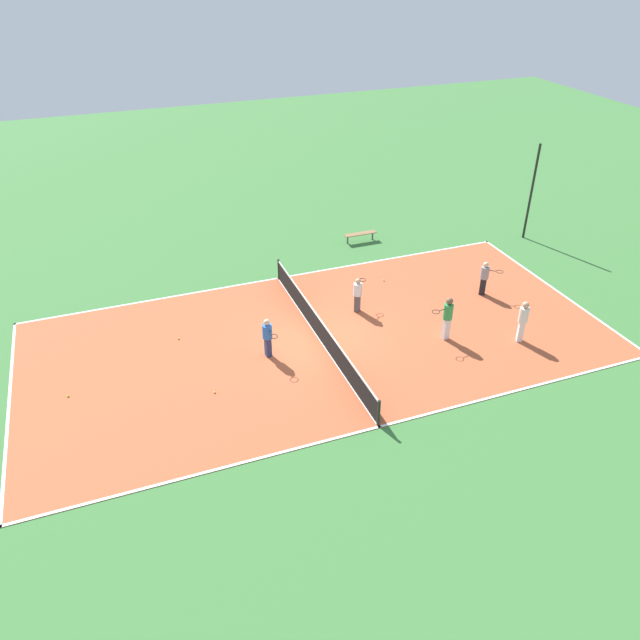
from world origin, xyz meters
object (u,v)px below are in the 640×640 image
at_px(player_far_green, 448,315).
at_px(player_near_white, 358,293).
at_px(bench, 360,234).
at_px(fence_post_back_left, 531,192).
at_px(player_far_white, 523,319).
at_px(player_baseline_gray, 485,276).
at_px(tennis_ball_far_baseline, 215,392).
at_px(tennis_ball_right_alley, 68,396).
at_px(tennis_ball_left_sideline, 384,280).
at_px(tennis_net, 320,328).
at_px(tennis_ball_near_net, 179,339).
at_px(player_near_blue, 268,335).

height_order(player_far_green, player_near_white, player_far_green).
relative_size(bench, player_far_green, 0.93).
relative_size(player_near_white, fence_post_back_left, 0.31).
bearing_deg(fence_post_back_left, player_far_white, -37.06).
bearing_deg(player_baseline_gray, fence_post_back_left, 76.04).
xyz_separation_m(player_near_white, tennis_ball_far_baseline, (3.29, -6.75, -0.82)).
xyz_separation_m(player_baseline_gray, tennis_ball_right_alley, (1.10, -17.09, -0.84)).
distance_m(player_far_green, tennis_ball_left_sideline, 5.17).
height_order(tennis_net, bench, tennis_net).
distance_m(player_far_white, tennis_ball_far_baseline, 11.77).
bearing_deg(tennis_ball_left_sideline, tennis_ball_near_net, -81.09).
height_order(player_near_blue, tennis_ball_near_net, player_near_blue).
bearing_deg(tennis_ball_far_baseline, bench, 134.73).
relative_size(player_near_blue, tennis_ball_right_alley, 23.20).
height_order(player_far_white, tennis_ball_near_net, player_far_white).
bearing_deg(player_near_blue, player_near_white, 106.21).
distance_m(player_baseline_gray, tennis_ball_left_sideline, 4.42).
distance_m(tennis_net, player_far_white, 7.68).
height_order(player_far_green, tennis_ball_near_net, player_far_green).
xyz_separation_m(tennis_net, player_far_white, (2.79, 7.14, 0.49)).
bearing_deg(player_near_blue, player_baseline_gray, 90.47).
bearing_deg(fence_post_back_left, bench, -107.25).
bearing_deg(tennis_ball_left_sideline, player_near_blue, -60.08).
bearing_deg(player_near_blue, player_far_green, 72.80).
relative_size(player_far_white, player_far_green, 0.96).
bearing_deg(player_near_blue, tennis_net, 92.87).
bearing_deg(bench, player_near_white, -114.79).
xyz_separation_m(bench, tennis_ball_right_alley, (7.99, -14.33, -0.33)).
distance_m(player_near_blue, player_baseline_gray, 10.10).
distance_m(tennis_ball_near_net, fence_post_back_left, 18.75).
height_order(bench, tennis_ball_far_baseline, bench).
relative_size(player_far_green, tennis_ball_near_net, 26.50).
xyz_separation_m(player_near_white, tennis_ball_near_net, (-0.46, -7.33, -0.82)).
height_order(player_near_blue, fence_post_back_left, fence_post_back_left).
bearing_deg(player_far_green, tennis_ball_left_sideline, -96.24).
relative_size(tennis_net, tennis_ball_right_alley, 156.22).
height_order(player_near_white, tennis_ball_right_alley, player_near_white).
xyz_separation_m(bench, player_far_green, (9.37, -0.54, 0.68)).
distance_m(player_near_white, tennis_ball_right_alley, 11.60).
bearing_deg(player_near_blue, tennis_ball_left_sideline, 113.65).
distance_m(tennis_net, player_far_green, 4.87).
distance_m(player_near_blue, tennis_ball_near_net, 3.82).
height_order(tennis_net, player_near_white, player_near_white).
xyz_separation_m(player_near_white, tennis_ball_left_sideline, (-1.95, 2.16, -0.82)).
bearing_deg(player_far_green, tennis_ball_far_baseline, -7.21).
xyz_separation_m(bench, player_baseline_gray, (6.88, 2.76, 0.51)).
bearing_deg(tennis_ball_near_net, tennis_ball_left_sideline, 98.91).
distance_m(player_baseline_gray, tennis_ball_near_net, 13.04).
xyz_separation_m(player_far_green, tennis_ball_right_alley, (-1.38, -13.79, -1.01)).
relative_size(player_far_white, fence_post_back_left, 0.35).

